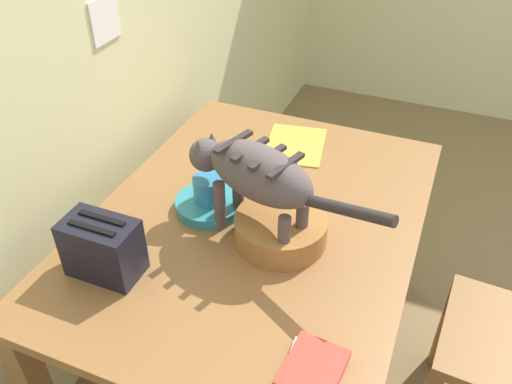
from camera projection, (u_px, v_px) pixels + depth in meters
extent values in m
cube|color=beige|center=(70.00, 17.00, 1.60)|extent=(5.32, 0.10, 2.50)
cube|color=white|center=(105.00, 20.00, 1.67)|extent=(0.14, 0.01, 0.14)
cube|color=brown|center=(256.00, 222.00, 1.67)|extent=(1.32, 0.98, 0.03)
cube|color=brown|center=(256.00, 234.00, 1.70)|extent=(1.24, 0.90, 0.07)
cube|color=brown|center=(409.00, 227.00, 2.20)|extent=(0.07, 0.07, 0.69)
cube|color=brown|center=(218.00, 180.00, 2.47)|extent=(0.07, 0.07, 0.69)
ellipsoid|color=#514646|center=(260.00, 173.00, 1.44)|extent=(0.25, 0.37, 0.16)
cube|color=#2D2626|center=(286.00, 165.00, 1.36)|extent=(0.14, 0.06, 0.01)
cube|color=#2D2626|center=(268.00, 157.00, 1.39)|extent=(0.14, 0.06, 0.01)
cube|color=#2D2626|center=(250.00, 149.00, 1.42)|extent=(0.14, 0.06, 0.01)
cube|color=#2D2626|center=(234.00, 142.00, 1.46)|extent=(0.14, 0.06, 0.01)
cylinder|color=#514646|center=(220.00, 206.00, 1.57)|extent=(0.04, 0.04, 0.16)
cylinder|color=#514646|center=(238.00, 193.00, 1.62)|extent=(0.04, 0.04, 0.16)
cylinder|color=#514646|center=(284.00, 241.00, 1.45)|extent=(0.04, 0.04, 0.16)
cylinder|color=#514646|center=(302.00, 226.00, 1.50)|extent=(0.04, 0.04, 0.16)
sphere|color=#514646|center=(206.00, 155.00, 1.57)|extent=(0.10, 0.10, 0.10)
cone|color=#514646|center=(198.00, 146.00, 1.52)|extent=(0.04, 0.04, 0.04)
cone|color=#514646|center=(212.00, 139.00, 1.56)|extent=(0.04, 0.04, 0.04)
cylinder|color=#2D2626|center=(349.00, 210.00, 1.29)|extent=(0.11, 0.25, 0.09)
cylinder|color=teal|center=(209.00, 204.00, 1.68)|extent=(0.22, 0.22, 0.04)
cylinder|color=#2E81BB|center=(208.00, 189.00, 1.64)|extent=(0.10, 0.10, 0.08)
torus|color=#2E81BB|center=(217.00, 178.00, 1.68)|extent=(0.06, 0.01, 0.06)
cube|color=gold|center=(295.00, 145.00, 1.99)|extent=(0.30, 0.26, 0.01)
cube|color=beige|center=(311.00, 373.00, 1.20)|extent=(0.16, 0.13, 0.02)
cube|color=red|center=(313.00, 369.00, 1.19)|extent=(0.17, 0.14, 0.02)
cylinder|color=#9E6532|center=(281.00, 229.00, 1.55)|extent=(0.27, 0.27, 0.08)
cylinder|color=#472D16|center=(281.00, 228.00, 1.55)|extent=(0.22, 0.22, 0.07)
cube|color=black|center=(103.00, 248.00, 1.42)|extent=(0.12, 0.20, 0.17)
cube|color=black|center=(92.00, 228.00, 1.35)|extent=(0.02, 0.14, 0.01)
cube|color=black|center=(102.00, 218.00, 1.38)|extent=(0.02, 0.14, 0.01)
cube|color=brown|center=(445.00, 327.00, 1.96)|extent=(0.04, 0.04, 0.42)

